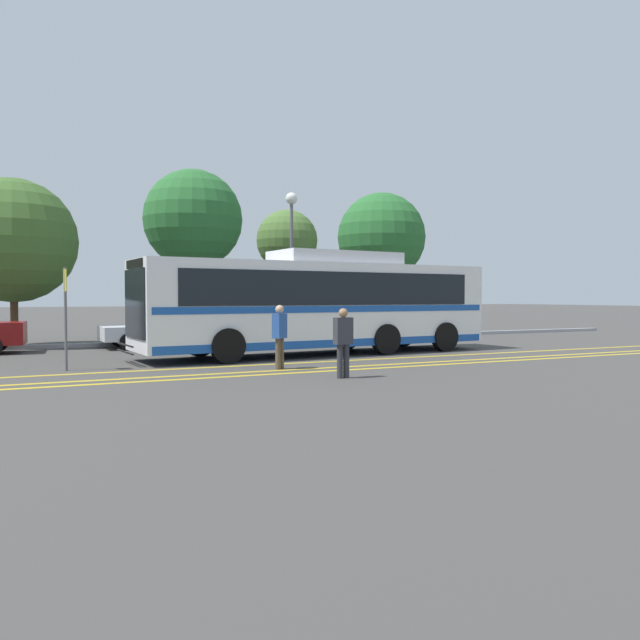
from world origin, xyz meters
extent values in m
plane|color=#423F3D|center=(0.00, 0.00, 0.00)|extent=(220.00, 220.00, 0.00)
cube|color=gold|center=(0.03, -2.36, 0.00)|extent=(31.90, 0.20, 0.01)
cube|color=gold|center=(0.03, -3.80, 0.00)|extent=(31.90, 0.20, 0.01)
cube|color=gold|center=(0.03, -4.45, 0.00)|extent=(31.90, 0.20, 0.01)
cube|color=#99999E|center=(0.03, 6.18, 0.07)|extent=(39.90, 0.36, 0.15)
cube|color=white|center=(0.03, -0.16, 1.64)|extent=(12.06, 3.42, 2.63)
cube|color=black|center=(0.03, -0.16, 2.14)|extent=(10.40, 3.33, 1.03)
cube|color=#194CA5|center=(0.03, -0.16, 1.50)|extent=(11.82, 3.44, 0.20)
cube|color=#194CA5|center=(0.03, -0.16, 0.44)|extent=(11.82, 3.43, 0.24)
cube|color=black|center=(-5.92, -0.63, 1.69)|extent=(0.21, 2.19, 1.94)
cube|color=black|center=(-5.92, -0.63, 2.80)|extent=(0.18, 1.74, 0.24)
cube|color=silver|center=(0.62, -0.12, 3.15)|extent=(4.31, 2.31, 0.40)
cube|color=black|center=(-6.20, -0.65, 0.55)|extent=(0.19, 1.87, 0.04)
cube|color=black|center=(-6.20, -0.65, 0.35)|extent=(0.19, 1.87, 0.04)
cylinder|color=black|center=(-3.55, -1.64, 0.50)|extent=(1.02, 0.36, 1.00)
cylinder|color=black|center=(-3.74, 0.74, 0.50)|extent=(1.02, 0.36, 1.00)
cylinder|color=black|center=(1.90, -1.22, 0.50)|extent=(1.02, 0.36, 1.00)
cylinder|color=black|center=(1.72, 1.17, 0.50)|extent=(1.02, 0.36, 1.00)
cylinder|color=black|center=(4.39, -1.02, 0.50)|extent=(1.02, 0.36, 1.00)
cylinder|color=black|center=(4.21, 1.37, 0.50)|extent=(1.02, 0.36, 1.00)
cube|color=silver|center=(-4.17, 5.03, 0.56)|extent=(4.20, 2.04, 0.51)
cube|color=black|center=(-4.27, 5.02, 1.09)|extent=(1.79, 1.74, 0.57)
cylinder|color=black|center=(-2.91, 5.98, 0.30)|extent=(0.61, 0.22, 0.60)
cylinder|color=black|center=(-2.86, 4.15, 0.30)|extent=(0.61, 0.22, 0.60)
cylinder|color=black|center=(-5.48, 5.90, 0.30)|extent=(0.61, 0.22, 0.60)
cylinder|color=black|center=(-5.42, 4.07, 0.30)|extent=(0.61, 0.22, 0.60)
cube|color=black|center=(1.09, 4.89, 0.59)|extent=(4.85, 1.92, 0.59)
cube|color=black|center=(1.21, 4.89, 1.10)|extent=(2.07, 1.60, 0.43)
cylinder|color=black|center=(-0.42, 4.13, 0.30)|extent=(0.61, 0.22, 0.60)
cylinder|color=black|center=(-0.36, 5.77, 0.30)|extent=(0.61, 0.22, 0.60)
cylinder|color=black|center=(2.54, 4.01, 0.30)|extent=(0.61, 0.22, 0.60)
cylinder|color=black|center=(2.61, 5.65, 0.30)|extent=(0.61, 0.22, 0.60)
cylinder|color=#2D2D33|center=(-2.16, -5.82, 0.39)|extent=(0.14, 0.14, 0.78)
cylinder|color=#2D2D33|center=(-1.99, -5.81, 0.39)|extent=(0.14, 0.14, 0.78)
cube|color=#333338|center=(-2.07, -5.82, 1.09)|extent=(0.43, 0.24, 0.62)
sphere|color=#9E704C|center=(-2.07, -5.82, 1.51)|extent=(0.21, 0.21, 0.21)
cylinder|color=brown|center=(-2.80, -3.58, 0.40)|extent=(0.14, 0.14, 0.81)
cylinder|color=brown|center=(-2.67, -3.48, 0.40)|extent=(0.14, 0.14, 0.81)
cube|color=#264C99|center=(-2.74, -3.53, 1.13)|extent=(0.47, 0.43, 0.64)
sphere|color=tan|center=(-2.74, -3.53, 1.56)|extent=(0.22, 0.22, 0.22)
cylinder|color=#59595E|center=(-7.76, -1.51, 1.31)|extent=(0.07, 0.07, 2.63)
cube|color=yellow|center=(-7.76, -1.51, 2.30)|extent=(0.06, 0.40, 0.56)
cylinder|color=#59595E|center=(1.95, 6.77, 2.96)|extent=(0.14, 0.14, 5.93)
sphere|color=silver|center=(1.95, 6.77, 6.19)|extent=(0.52, 0.52, 0.52)
cylinder|color=#513823|center=(-9.04, 7.71, 1.12)|extent=(0.28, 0.28, 2.25)
sphere|color=#3D6028|center=(-9.04, 7.71, 4.00)|extent=(4.67, 4.67, 4.67)
cylinder|color=#513823|center=(8.14, 9.43, 1.64)|extent=(0.28, 0.28, 3.28)
sphere|color=#28662D|center=(8.14, 9.43, 4.99)|extent=(4.56, 4.56, 4.56)
cylinder|color=#513823|center=(-1.68, 9.68, 1.87)|extent=(0.28, 0.28, 3.74)
sphere|color=#28662D|center=(-1.68, 9.68, 5.42)|extent=(4.48, 4.48, 4.48)
cylinder|color=#513823|center=(3.16, 10.21, 1.77)|extent=(0.28, 0.28, 3.54)
sphere|color=#4C7033|center=(3.16, 10.21, 4.68)|extent=(3.04, 3.04, 3.04)
camera|label=1|loc=(-8.73, -18.53, 1.87)|focal=35.00mm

